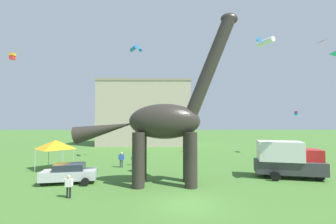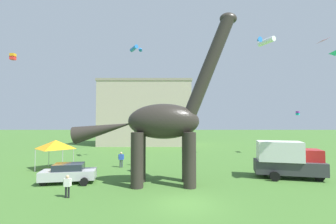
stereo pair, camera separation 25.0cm
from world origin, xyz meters
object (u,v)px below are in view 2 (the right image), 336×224
(parked_box_truck, at_px, (288,159))
(kite_high_left, at_px, (299,113))
(festival_canopy_tent, at_px, (57,144))
(kite_far_left, at_px, (266,41))
(dinosaur_sculpture, at_px, (164,121))
(kite_mid_right, at_px, (324,40))
(person_strolling_adult, at_px, (122,158))
(kite_near_low, at_px, (14,57))
(person_photographer, at_px, (133,159))
(person_far_spectator, at_px, (68,184))
(kite_apex, at_px, (136,49))
(parked_sedan_left, at_px, (70,173))

(parked_box_truck, bearing_deg, kite_high_left, 72.94)
(festival_canopy_tent, bearing_deg, kite_far_left, 17.68)
(dinosaur_sculpture, relative_size, kite_mid_right, 9.28)
(parked_box_truck, relative_size, person_strolling_adult, 3.63)
(kite_near_low, bearing_deg, person_photographer, 15.80)
(person_strolling_adult, bearing_deg, person_far_spectator, -27.11)
(person_photographer, distance_m, kite_far_left, 24.18)
(person_far_spectator, xyz_separation_m, kite_apex, (2.48, 13.74, 13.16))
(person_strolling_adult, relative_size, kite_high_left, 2.41)
(dinosaur_sculpture, height_order, parked_sedan_left, dinosaur_sculpture)
(person_far_spectator, xyz_separation_m, festival_canopy_tent, (-5.16, 9.18, 1.66))
(person_far_spectator, bearing_deg, parked_sedan_left, -78.39)
(dinosaur_sculpture, distance_m, person_strolling_adult, 9.18)
(festival_canopy_tent, bearing_deg, person_far_spectator, -60.64)
(person_strolling_adult, xyz_separation_m, kite_near_low, (-10.63, -1.99, 10.49))
(parked_box_truck, height_order, kite_high_left, kite_high_left)
(dinosaur_sculpture, distance_m, kite_apex, 14.37)
(parked_sedan_left, distance_m, kite_mid_right, 35.40)
(festival_canopy_tent, bearing_deg, parked_sedan_left, -56.03)
(kite_far_left, distance_m, kite_near_low, 31.02)
(person_strolling_adult, bearing_deg, kite_high_left, 99.39)
(parked_box_truck, height_order, person_far_spectator, parked_box_truck)
(person_far_spectator, xyz_separation_m, kite_near_low, (-9.13, 8.10, 10.59))
(kite_near_low, bearing_deg, person_far_spectator, -41.57)
(parked_box_truck, bearing_deg, person_photographer, 170.93)
(festival_canopy_tent, height_order, kite_apex, kite_apex)
(parked_box_truck, bearing_deg, kite_near_low, -172.22)
(parked_sedan_left, height_order, kite_mid_right, kite_mid_right)
(person_strolling_adult, distance_m, kite_apex, 13.60)
(person_photographer, bearing_deg, dinosaur_sculpture, 14.94)
(parked_sedan_left, bearing_deg, dinosaur_sculpture, -13.77)
(person_photographer, bearing_deg, parked_box_truck, 58.16)
(parked_sedan_left, distance_m, kite_far_left, 29.79)
(person_photographer, height_order, person_far_spectator, person_far_spectator)
(dinosaur_sculpture, xyz_separation_m, festival_canopy_tent, (-11.30, 5.95, -2.42))
(kite_apex, distance_m, kite_high_left, 29.24)
(parked_sedan_left, bearing_deg, parked_box_truck, -5.41)
(person_photographer, xyz_separation_m, kite_mid_right, (25.28, 5.10, 15.34))
(kite_apex, height_order, kite_mid_right, kite_mid_right)
(festival_canopy_tent, xyz_separation_m, kite_far_left, (25.30, 8.07, 13.66))
(dinosaur_sculpture, relative_size, person_strolling_adult, 8.38)
(kite_mid_right, height_order, kite_near_low, kite_mid_right)
(dinosaur_sculpture, xyz_separation_m, person_photographer, (-3.59, 8.17, -4.28))
(dinosaur_sculpture, bearing_deg, festival_canopy_tent, 154.65)
(kite_mid_right, xyz_separation_m, kite_near_low, (-36.95, -8.40, -4.54))
(person_photographer, distance_m, kite_high_left, 29.65)
(person_strolling_adult, height_order, kite_apex, kite_apex)
(person_photographer, bearing_deg, kite_apex, 172.78)
(parked_sedan_left, height_order, parked_box_truck, parked_box_truck)
(dinosaur_sculpture, relative_size, person_far_spectator, 9.33)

